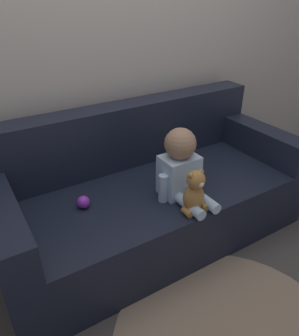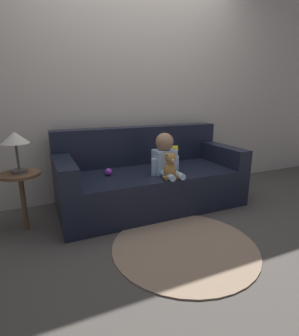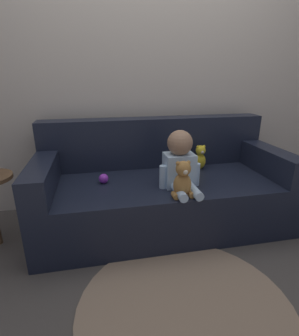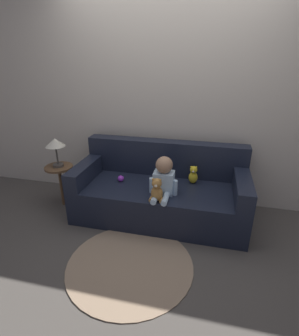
# 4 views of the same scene
# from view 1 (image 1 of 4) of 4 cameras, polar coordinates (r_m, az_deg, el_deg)

# --- Properties ---
(ground_plane) EXTENTS (12.00, 12.00, 0.00)m
(ground_plane) POSITION_cam_1_polar(r_m,az_deg,el_deg) (2.23, 0.66, -11.32)
(ground_plane) COLOR #4C4742
(wall_back) EXTENTS (8.00, 0.05, 2.60)m
(wall_back) POSITION_cam_1_polar(r_m,az_deg,el_deg) (2.14, -7.10, 25.05)
(wall_back) COLOR beige
(wall_back) RESTS_ON ground_plane
(couch) EXTENTS (1.88, 0.84, 0.80)m
(couch) POSITION_cam_1_polar(r_m,az_deg,el_deg) (2.09, -0.12, -4.54)
(couch) COLOR black
(couch) RESTS_ON ground_plane
(person_baby) EXTENTS (0.29, 0.37, 0.40)m
(person_baby) POSITION_cam_1_polar(r_m,az_deg,el_deg) (1.82, 5.51, 0.12)
(person_baby) COLOR silver
(person_baby) RESTS_ON couch
(teddy_bear_brown) EXTENTS (0.14, 0.11, 0.25)m
(teddy_bear_brown) POSITION_cam_1_polar(r_m,az_deg,el_deg) (1.72, 7.83, -4.25)
(teddy_bear_brown) COLOR #AD7A3D
(teddy_bear_brown) RESTS_ON couch
(plush_toy_side) EXTENTS (0.10, 0.09, 0.21)m
(plush_toy_side) POSITION_cam_1_polar(r_m,az_deg,el_deg) (2.23, 6.42, 3.66)
(plush_toy_side) COLOR yellow
(plush_toy_side) RESTS_ON couch
(toy_ball) EXTENTS (0.07, 0.07, 0.07)m
(toy_ball) POSITION_cam_1_polar(r_m,az_deg,el_deg) (1.81, -11.44, -5.84)
(toy_ball) COLOR purple
(toy_ball) RESTS_ON couch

